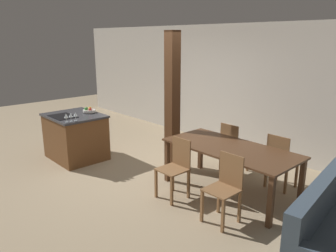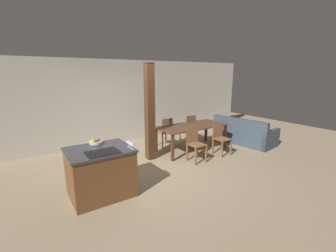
# 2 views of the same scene
# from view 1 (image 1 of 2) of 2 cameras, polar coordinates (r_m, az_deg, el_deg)

# --- Properties ---
(ground_plane) EXTENTS (16.00, 16.00, 0.00)m
(ground_plane) POSITION_cam_1_polar(r_m,az_deg,el_deg) (6.19, -5.17, -7.76)
(ground_plane) COLOR #9E896B
(wall_back) EXTENTS (11.20, 0.08, 2.70)m
(wall_back) POSITION_cam_1_polar(r_m,az_deg,el_deg) (7.57, 9.99, 6.92)
(wall_back) COLOR beige
(wall_back) RESTS_ON ground_plane
(kitchen_island) EXTENTS (1.15, 0.95, 0.93)m
(kitchen_island) POSITION_cam_1_polar(r_m,az_deg,el_deg) (6.92, -15.78, -1.76)
(kitchen_island) COLOR brown
(kitchen_island) RESTS_ON ground_plane
(fruit_bowl) EXTENTS (0.26, 0.26, 0.11)m
(fruit_bowl) POSITION_cam_1_polar(r_m,az_deg,el_deg) (6.90, -13.59, 2.65)
(fruit_bowl) COLOR silver
(fruit_bowl) RESTS_ON kitchen_island
(wine_glass_near) EXTENTS (0.08, 0.08, 0.15)m
(wine_glass_near) POSITION_cam_1_polar(r_m,az_deg,el_deg) (6.17, -17.32, 1.66)
(wine_glass_near) COLOR silver
(wine_glass_near) RESTS_ON kitchen_island
(wine_glass_middle) EXTENTS (0.08, 0.08, 0.15)m
(wine_glass_middle) POSITION_cam_1_polar(r_m,az_deg,el_deg) (6.21, -16.57, 1.80)
(wine_glass_middle) COLOR silver
(wine_glass_middle) RESTS_ON kitchen_island
(wine_glass_far) EXTENTS (0.08, 0.08, 0.15)m
(wine_glass_far) POSITION_cam_1_polar(r_m,az_deg,el_deg) (6.25, -15.83, 1.93)
(wine_glass_far) COLOR silver
(wine_glass_far) RESTS_ON kitchen_island
(dining_table) EXTENTS (2.10, 0.98, 0.76)m
(dining_table) POSITION_cam_1_polar(r_m,az_deg,el_deg) (5.21, 10.74, -4.54)
(dining_table) COLOR #51331E
(dining_table) RESTS_ON ground_plane
(dining_chair_near_left) EXTENTS (0.40, 0.40, 0.92)m
(dining_chair_near_left) POSITION_cam_1_polar(r_m,az_deg,el_deg) (5.05, 1.36, -7.10)
(dining_chair_near_left) COLOR brown
(dining_chair_near_left) RESTS_ON ground_plane
(dining_chair_near_right) EXTENTS (0.40, 0.40, 0.92)m
(dining_chair_near_right) POSITION_cam_1_polar(r_m,az_deg,el_deg) (4.48, 9.90, -10.37)
(dining_chair_near_right) COLOR brown
(dining_chair_near_right) RESTS_ON ground_plane
(dining_chair_far_left) EXTENTS (0.40, 0.40, 0.92)m
(dining_chair_far_left) POSITION_cam_1_polar(r_m,az_deg,el_deg) (6.08, 11.17, -3.50)
(dining_chair_far_left) COLOR brown
(dining_chair_far_left) RESTS_ON ground_plane
(dining_chair_far_right) EXTENTS (0.40, 0.40, 0.92)m
(dining_chair_far_right) POSITION_cam_1_polar(r_m,az_deg,el_deg) (5.61, 18.97, -5.66)
(dining_chair_far_right) COLOR brown
(dining_chair_far_right) RESTS_ON ground_plane
(timber_post) EXTENTS (0.21, 0.21, 2.53)m
(timber_post) POSITION_cam_1_polar(r_m,az_deg,el_deg) (5.98, 0.75, 4.17)
(timber_post) COLOR #4C2D19
(timber_post) RESTS_ON ground_plane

